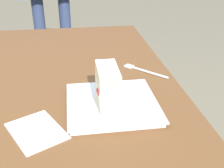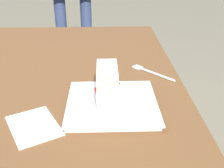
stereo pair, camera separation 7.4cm
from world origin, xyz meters
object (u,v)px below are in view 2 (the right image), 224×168
at_px(patio_table, 49,107).
at_px(cake_slice, 107,86).
at_px(dessert_plate, 112,104).
at_px(paper_napkin, 34,126).
at_px(dessert_fork, 150,72).

distance_m(patio_table, cake_slice, 0.32).
bearing_deg(dessert_plate, paper_napkin, 113.86).
height_order(cake_slice, paper_napkin, cake_slice).
relative_size(dessert_plate, cake_slice, 2.03).
bearing_deg(cake_slice, dessert_plate, -45.73).
distance_m(dessert_fork, paper_napkin, 0.45).
xyz_separation_m(patio_table, cake_slice, (-0.19, -0.20, 0.17)).
relative_size(patio_table, cake_slice, 10.33).
bearing_deg(patio_table, dessert_fork, -83.94).
bearing_deg(dessert_fork, patio_table, 96.06).
xyz_separation_m(dessert_plate, dessert_fork, (0.21, -0.14, -0.00)).
bearing_deg(dessert_fork, cake_slice, 146.12).
xyz_separation_m(cake_slice, dessert_fork, (0.22, -0.15, -0.06)).
height_order(dessert_plate, paper_napkin, dessert_plate).
bearing_deg(dessert_plate, patio_table, 50.07).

